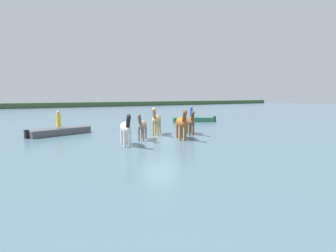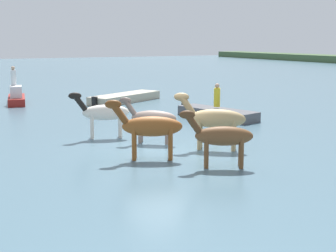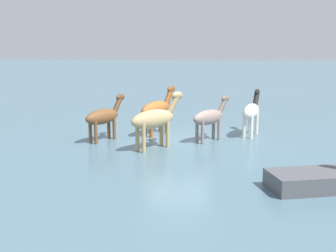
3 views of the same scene
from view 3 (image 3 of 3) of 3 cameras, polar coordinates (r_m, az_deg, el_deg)
name	(u,v)px [view 3 (image 3 of 3)]	position (r m, az deg, el deg)	size (l,w,h in m)	color
ground_plane	(179,139)	(18.28, 1.42, -1.73)	(179.01, 179.01, 0.00)	#476675
horse_gray_outer	(104,117)	(18.02, -8.31, 1.21)	(1.42, 2.22, 1.81)	brown
horse_chestnut_trailing	(157,109)	(19.15, -1.44, 2.21)	(1.48, 2.51, 2.02)	brown
horse_mid_herd	(155,119)	(16.44, -1.73, 0.91)	(1.97, 2.33, 2.06)	tan
horse_pinto_flank	(210,117)	(17.88, 5.39, 1.13)	(1.66, 2.02, 1.77)	gray
horse_dun_straggler	(251,111)	(19.25, 10.71, 1.88)	(1.07, 2.44, 1.90)	silver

